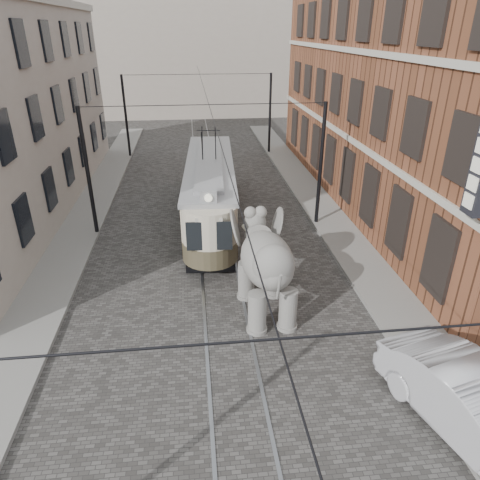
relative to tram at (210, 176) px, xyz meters
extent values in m
plane|color=#484542|center=(0.04, -7.34, -2.30)|extent=(120.00, 120.00, 0.00)
cube|color=slate|center=(6.04, -7.34, -2.23)|extent=(2.00, 60.00, 0.15)
cube|color=slate|center=(-6.46, -7.34, -2.23)|extent=(2.00, 60.00, 0.15)
cube|color=brown|center=(11.04, 1.66, 3.70)|extent=(8.00, 26.00, 12.00)
cube|color=gray|center=(0.04, 32.66, 4.70)|extent=(28.00, 10.00, 14.00)
imported|color=#A8A7AC|center=(5.56, -14.13, -1.44)|extent=(3.23, 5.52, 1.72)
camera|label=1|loc=(-0.84, -21.00, 6.65)|focal=32.62mm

